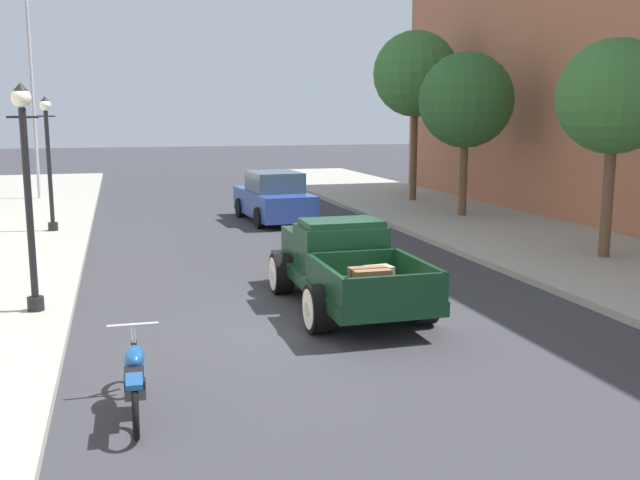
% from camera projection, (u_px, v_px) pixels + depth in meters
% --- Properties ---
extents(ground_plane, '(140.00, 140.00, 0.00)m').
position_uv_depth(ground_plane, '(345.00, 320.00, 12.22)').
color(ground_plane, '#333338').
extents(hotrod_truck_dark_green, '(2.21, 4.95, 1.58)m').
position_uv_depth(hotrod_truck_dark_green, '(342.00, 264.00, 13.17)').
color(hotrod_truck_dark_green, black).
rests_on(hotrod_truck_dark_green, ground).
extents(motorcycle_parked, '(0.62, 2.12, 0.93)m').
position_uv_depth(motorcycle_parked, '(135.00, 377.00, 8.37)').
color(motorcycle_parked, black).
rests_on(motorcycle_parked, ground).
extents(car_background_blue, '(2.08, 4.40, 1.65)m').
position_uv_depth(car_background_blue, '(274.00, 198.00, 23.48)').
color(car_background_blue, '#284293').
rests_on(car_background_blue, ground).
extents(street_lamp_near, '(0.50, 0.32, 3.85)m').
position_uv_depth(street_lamp_near, '(27.00, 181.00, 11.90)').
color(street_lamp_near, black).
rests_on(street_lamp_near, sidewalk_left).
extents(street_lamp_far, '(0.50, 0.32, 3.85)m').
position_uv_depth(street_lamp_far, '(48.00, 154.00, 20.40)').
color(street_lamp_far, black).
rests_on(street_lamp_far, sidewalk_left).
extents(flagpole, '(1.74, 0.16, 9.16)m').
position_uv_depth(flagpole, '(36.00, 56.00, 28.04)').
color(flagpole, '#B2B2B7').
rests_on(flagpole, sidewalk_left).
extents(street_tree_nearest, '(2.64, 2.64, 5.06)m').
position_uv_depth(street_tree_nearest, '(615.00, 97.00, 16.33)').
color(street_tree_nearest, brown).
rests_on(street_tree_nearest, sidewalk_right).
extents(street_tree_second, '(3.11, 3.11, 5.36)m').
position_uv_depth(street_tree_second, '(466.00, 101.00, 23.34)').
color(street_tree_second, brown).
rests_on(street_tree_second, sidewalk_right).
extents(street_tree_third, '(3.28, 3.28, 6.53)m').
position_uv_depth(street_tree_third, '(416.00, 74.00, 27.47)').
color(street_tree_third, brown).
rests_on(street_tree_third, sidewalk_right).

